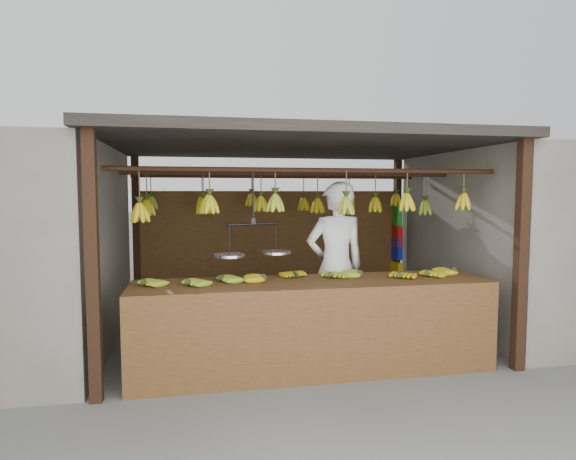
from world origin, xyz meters
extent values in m
plane|color=#5B5B57|center=(0.00, 0.00, 0.00)|extent=(80.00, 80.00, 0.00)
cube|color=black|center=(-2.00, -1.50, 1.15)|extent=(0.10, 0.10, 2.30)
cube|color=black|center=(2.00, -1.50, 1.15)|extent=(0.10, 0.10, 2.30)
cube|color=black|center=(-2.00, 1.50, 1.15)|extent=(0.10, 0.10, 2.30)
cube|color=black|center=(2.00, 1.50, 1.15)|extent=(0.10, 0.10, 2.30)
cube|color=black|center=(0.00, 0.00, 2.35)|extent=(4.30, 3.30, 0.10)
cylinder|color=black|center=(0.00, -1.00, 2.00)|extent=(4.00, 0.05, 0.05)
cylinder|color=black|center=(0.00, 0.00, 2.00)|extent=(4.00, 0.05, 0.05)
cylinder|color=black|center=(0.00, 1.00, 2.00)|extent=(4.00, 0.05, 0.05)
cube|color=#57361A|center=(0.00, 1.50, 0.90)|extent=(4.00, 0.06, 1.80)
cube|color=slate|center=(3.60, 0.00, 1.15)|extent=(3.00, 3.00, 2.30)
cube|color=#57361A|center=(-0.02, -1.10, 0.86)|extent=(3.55, 0.79, 0.08)
cube|color=#57361A|center=(-0.02, -1.49, 0.45)|extent=(3.55, 0.04, 0.90)
cube|color=black|center=(-1.69, -1.44, 0.41)|extent=(0.07, 0.07, 0.82)
cube|color=black|center=(1.66, -1.44, 0.41)|extent=(0.07, 0.07, 0.82)
cube|color=black|center=(-1.69, -0.76, 0.41)|extent=(0.07, 0.07, 0.82)
cube|color=black|center=(1.66, -0.76, 0.41)|extent=(0.07, 0.07, 0.82)
ellipsoid|color=#92A523|center=(-1.62, -1.12, 0.93)|extent=(0.30, 0.29, 0.06)
ellipsoid|color=#92A523|center=(-1.22, -1.19, 0.93)|extent=(0.30, 0.29, 0.06)
ellipsoid|color=#92A523|center=(-0.91, -1.03, 0.93)|extent=(0.29, 0.26, 0.06)
ellipsoid|color=gold|center=(-0.50, -1.02, 0.93)|extent=(0.25, 0.19, 0.06)
ellipsoid|color=gold|center=(-0.14, -0.93, 0.93)|extent=(0.25, 0.29, 0.06)
ellipsoid|color=#92A523|center=(0.20, -1.03, 0.93)|extent=(0.29, 0.30, 0.06)
ellipsoid|color=#92A523|center=(0.52, -0.96, 0.93)|extent=(0.29, 0.25, 0.06)
ellipsoid|color=gold|center=(0.88, -1.19, 0.93)|extent=(0.29, 0.30, 0.06)
ellipsoid|color=gold|center=(1.21, -1.14, 0.93)|extent=(0.30, 0.28, 0.06)
ellipsoid|color=gold|center=(1.57, -0.98, 0.93)|extent=(0.25, 0.20, 0.06)
ellipsoid|color=gold|center=(-1.67, -0.98, 1.59)|extent=(0.16, 0.16, 0.28)
ellipsoid|color=gold|center=(-1.02, -0.96, 1.66)|extent=(0.16, 0.16, 0.28)
ellipsoid|color=#92A523|center=(-0.37, -0.97, 1.67)|extent=(0.16, 0.16, 0.28)
ellipsoid|color=#92A523|center=(0.35, -1.02, 1.64)|extent=(0.16, 0.16, 0.28)
ellipsoid|color=gold|center=(1.01, -1.01, 1.68)|extent=(0.16, 0.16, 0.28)
ellipsoid|color=gold|center=(1.67, -0.98, 1.68)|extent=(0.16, 0.16, 0.28)
ellipsoid|color=gold|center=(-1.70, 0.01, 1.60)|extent=(0.16, 0.16, 0.28)
ellipsoid|color=gold|center=(-1.06, 0.00, 1.62)|extent=(0.16, 0.16, 0.28)
ellipsoid|color=gold|center=(-0.38, 0.05, 1.64)|extent=(0.16, 0.16, 0.28)
ellipsoid|color=gold|center=(0.32, 0.02, 1.62)|extent=(0.16, 0.16, 0.28)
ellipsoid|color=gold|center=(1.04, -0.02, 1.62)|extent=(0.16, 0.16, 0.28)
ellipsoid|color=#92A523|center=(1.73, -0.01, 1.58)|extent=(0.16, 0.16, 0.28)
ellipsoid|color=#92A523|center=(-1.75, 1.05, 1.64)|extent=(0.16, 0.16, 0.28)
ellipsoid|color=gold|center=(-1.07, 0.99, 1.63)|extent=(0.16, 0.16, 0.28)
ellipsoid|color=gold|center=(-0.38, 1.04, 1.68)|extent=(0.16, 0.16, 0.28)
ellipsoid|color=gold|center=(0.36, 1.00, 1.61)|extent=(0.16, 0.16, 0.28)
ellipsoid|color=gold|center=(1.05, 1.03, 1.66)|extent=(0.16, 0.16, 0.28)
ellipsoid|color=gold|center=(1.75, 0.97, 1.67)|extent=(0.16, 0.16, 0.28)
cylinder|color=black|center=(-0.60, -1.00, 1.73)|extent=(0.02, 0.02, 0.53)
cylinder|color=black|center=(-0.60, -1.00, 1.47)|extent=(0.53, 0.19, 0.02)
cylinder|color=silver|center=(-0.83, -1.08, 1.17)|extent=(0.29, 0.29, 0.02)
cylinder|color=silver|center=(-0.36, -0.92, 1.17)|extent=(0.29, 0.29, 0.02)
imported|color=white|center=(0.37, -0.60, 0.95)|extent=(0.75, 0.55, 1.90)
cube|color=#199926|center=(1.94, 1.35, 1.42)|extent=(0.08, 0.26, 0.34)
cube|color=red|center=(1.94, 1.35, 1.11)|extent=(0.08, 0.26, 0.34)
cube|color=#1426BF|center=(1.94, 1.35, 0.90)|extent=(0.08, 0.26, 0.34)
cube|color=yellow|center=(1.94, 1.35, 0.51)|extent=(0.08, 0.26, 0.34)
camera|label=1|loc=(-1.14, -5.70, 1.78)|focal=30.00mm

